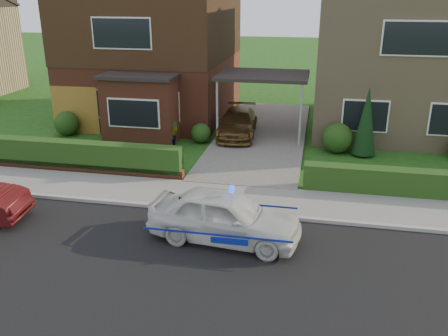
# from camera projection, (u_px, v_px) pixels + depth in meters

# --- Properties ---
(ground) EXTENTS (120.00, 120.00, 0.00)m
(ground) POSITION_uv_depth(u_px,v_px,m) (202.00, 272.00, 10.84)
(ground) COLOR #1F4412
(ground) RESTS_ON ground
(road) EXTENTS (60.00, 6.00, 0.02)m
(road) POSITION_uv_depth(u_px,v_px,m) (202.00, 272.00, 10.84)
(road) COLOR black
(road) RESTS_ON ground
(kerb) EXTENTS (60.00, 0.16, 0.12)m
(kerb) POSITION_uv_depth(u_px,v_px,m) (227.00, 212.00, 13.62)
(kerb) COLOR #9E9993
(kerb) RESTS_ON ground
(sidewalk) EXTENTS (60.00, 2.00, 0.10)m
(sidewalk) POSITION_uv_depth(u_px,v_px,m) (234.00, 198.00, 14.59)
(sidewalk) COLOR slate
(sidewalk) RESTS_ON ground
(driveway) EXTENTS (3.80, 12.00, 0.12)m
(driveway) POSITION_uv_depth(u_px,v_px,m) (261.00, 135.00, 20.92)
(driveway) COLOR #666059
(driveway) RESTS_ON ground
(house_left) EXTENTS (7.50, 9.53, 7.25)m
(house_left) POSITION_uv_depth(u_px,v_px,m) (154.00, 39.00, 23.34)
(house_left) COLOR brown
(house_left) RESTS_ON ground
(house_right) EXTENTS (7.50, 8.06, 7.25)m
(house_right) POSITION_uv_depth(u_px,v_px,m) (400.00, 47.00, 21.34)
(house_right) COLOR tan
(house_right) RESTS_ON ground
(carport_link) EXTENTS (3.80, 3.00, 2.77)m
(carport_link) POSITION_uv_depth(u_px,v_px,m) (263.00, 76.00, 19.97)
(carport_link) COLOR black
(carport_link) RESTS_ON ground
(garage_door) EXTENTS (2.20, 0.10, 2.10)m
(garage_door) POSITION_uv_depth(u_px,v_px,m) (76.00, 110.00, 21.14)
(garage_door) COLOR brown
(garage_door) RESTS_ON ground
(dwarf_wall) EXTENTS (7.70, 0.25, 0.36)m
(dwarf_wall) POSITION_uv_depth(u_px,v_px,m) (78.00, 168.00, 16.72)
(dwarf_wall) COLOR brown
(dwarf_wall) RESTS_ON ground
(hedge_left) EXTENTS (7.50, 0.55, 0.90)m
(hedge_left) POSITION_uv_depth(u_px,v_px,m) (81.00, 171.00, 16.92)
(hedge_left) COLOR #153812
(hedge_left) RESTS_ON ground
(hedge_right) EXTENTS (7.50, 0.55, 0.80)m
(hedge_right) POSITION_uv_depth(u_px,v_px,m) (425.00, 198.00, 14.69)
(hedge_right) COLOR #153812
(hedge_right) RESTS_ON ground
(shrub_left_far) EXTENTS (1.08, 1.08, 1.08)m
(shrub_left_far) POSITION_uv_depth(u_px,v_px,m) (67.00, 123.00, 20.94)
(shrub_left_far) COLOR #153812
(shrub_left_far) RESTS_ON ground
(shrub_left_mid) EXTENTS (1.32, 1.32, 1.32)m
(shrub_left_mid) POSITION_uv_depth(u_px,v_px,m) (162.00, 127.00, 19.89)
(shrub_left_mid) COLOR #153812
(shrub_left_mid) RESTS_ON ground
(shrub_left_near) EXTENTS (0.84, 0.84, 0.84)m
(shrub_left_near) POSITION_uv_depth(u_px,v_px,m) (201.00, 133.00, 19.95)
(shrub_left_near) COLOR #153812
(shrub_left_near) RESTS_ON ground
(shrub_right_near) EXTENTS (1.20, 1.20, 1.20)m
(shrub_right_near) POSITION_uv_depth(u_px,v_px,m) (337.00, 138.00, 18.68)
(shrub_right_near) COLOR #153812
(shrub_right_near) RESTS_ON ground
(conifer_a) EXTENTS (0.90, 0.90, 2.60)m
(conifer_a) POSITION_uv_depth(u_px,v_px,m) (366.00, 123.00, 18.06)
(conifer_a) COLOR black
(conifer_a) RESTS_ON ground
(police_car) EXTENTS (3.59, 4.05, 1.49)m
(police_car) POSITION_uv_depth(u_px,v_px,m) (225.00, 216.00, 12.02)
(police_car) COLOR silver
(police_car) RESTS_ON ground
(driveway_car) EXTENTS (1.82, 3.90, 1.10)m
(driveway_car) POSITION_uv_depth(u_px,v_px,m) (238.00, 123.00, 20.52)
(driveway_car) COLOR brown
(driveway_car) RESTS_ON driveway
(potted_plant_a) EXTENTS (0.39, 0.30, 0.66)m
(potted_plant_a) POSITION_uv_depth(u_px,v_px,m) (143.00, 136.00, 19.87)
(potted_plant_a) COLOR gray
(potted_plant_a) RESTS_ON ground
(potted_plant_b) EXTENTS (0.56, 0.53, 0.79)m
(potted_plant_b) POSITION_uv_depth(u_px,v_px,m) (173.00, 136.00, 19.61)
(potted_plant_b) COLOR gray
(potted_plant_b) RESTS_ON ground
(potted_plant_c) EXTENTS (0.56, 0.56, 0.73)m
(potted_plant_c) POSITION_uv_depth(u_px,v_px,m) (154.00, 161.00, 16.82)
(potted_plant_c) COLOR gray
(potted_plant_c) RESTS_ON ground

